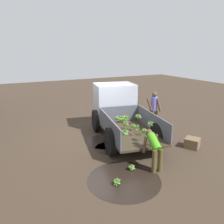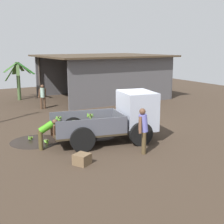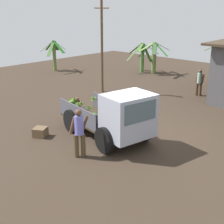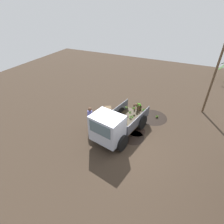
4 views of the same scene
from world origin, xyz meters
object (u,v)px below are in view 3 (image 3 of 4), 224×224
at_px(person_foreground_visitor, 79,131).
at_px(person_worker_loading, 73,105).
at_px(cargo_truck, 120,117).
at_px(person_bystander_near_shed, 199,81).
at_px(utility_pole, 102,46).
at_px(banana_bunch_on_ground_1, 92,109).
at_px(banana_bunch_on_ground_0, 87,115).
at_px(wooden_crate_0, 40,132).

distance_m(person_foreground_visitor, person_worker_loading, 3.78).
xyz_separation_m(cargo_truck, person_bystander_near_shed, (-1.13, 8.22, -0.21)).
xyz_separation_m(utility_pole, banana_bunch_on_ground_1, (2.24, -3.00, -2.67)).
bearing_deg(banana_bunch_on_ground_0, banana_bunch_on_ground_1, 121.36).
bearing_deg(person_foreground_visitor, banana_bunch_on_ground_1, -13.58).
relative_size(cargo_truck, banana_bunch_on_ground_1, 20.75).
height_order(person_worker_loading, banana_bunch_on_ground_1, person_worker_loading).
distance_m(person_bystander_near_shed, banana_bunch_on_ground_1, 6.79).
bearing_deg(person_bystander_near_shed, person_foreground_visitor, -179.38).
xyz_separation_m(utility_pole, wooden_crate_0, (3.05, -6.62, -2.59)).
relative_size(cargo_truck, person_worker_loading, 3.90).
xyz_separation_m(person_foreground_visitor, wooden_crate_0, (-2.47, 0.05, -0.77)).
distance_m(person_worker_loading, wooden_crate_0, 2.33).
height_order(person_foreground_visitor, person_worker_loading, person_foreground_visitor).
xyz_separation_m(person_worker_loading, banana_bunch_on_ground_0, (0.19, 0.65, -0.60)).
height_order(cargo_truck, wooden_crate_0, cargo_truck).
height_order(person_worker_loading, banana_bunch_on_ground_0, person_worker_loading).
bearing_deg(cargo_truck, utility_pole, 150.53).
bearing_deg(person_bystander_near_shed, wooden_crate_0, 166.42).
xyz_separation_m(cargo_truck, person_foreground_visitor, (-0.33, -1.73, -0.12)).
distance_m(person_foreground_visitor, wooden_crate_0, 2.59).
relative_size(cargo_truck, utility_pole, 0.84).
height_order(banana_bunch_on_ground_0, banana_bunch_on_ground_1, banana_bunch_on_ground_0).
xyz_separation_m(cargo_truck, wooden_crate_0, (-2.80, -1.67, -0.89)).
height_order(utility_pole, wooden_crate_0, utility_pole).
relative_size(banana_bunch_on_ground_1, wooden_crate_0, 0.44).
relative_size(utility_pole, banana_bunch_on_ground_0, 25.98).
bearing_deg(wooden_crate_0, utility_pole, 114.73).
bearing_deg(wooden_crate_0, person_foreground_visitor, -1.26).
bearing_deg(utility_pole, person_foreground_visitor, -50.40).
xyz_separation_m(banana_bunch_on_ground_1, wooden_crate_0, (0.81, -3.62, 0.09)).
distance_m(person_bystander_near_shed, wooden_crate_0, 10.05).
bearing_deg(banana_bunch_on_ground_1, utility_pole, 126.69).
height_order(utility_pole, person_bystander_near_shed, utility_pole).
height_order(person_foreground_visitor, banana_bunch_on_ground_0, person_foreground_visitor).
xyz_separation_m(banana_bunch_on_ground_0, banana_bunch_on_ground_1, (-0.46, 0.76, -0.00)).
distance_m(cargo_truck, utility_pole, 7.85).
bearing_deg(person_foreground_visitor, person_bystander_near_shed, -50.77).
distance_m(utility_pole, person_bystander_near_shed, 6.05).
height_order(person_bystander_near_shed, banana_bunch_on_ground_1, person_bystander_near_shed).
xyz_separation_m(person_foreground_visitor, person_bystander_near_shed, (-0.80, 9.94, -0.10)).
bearing_deg(utility_pole, person_bystander_near_shed, 34.67).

